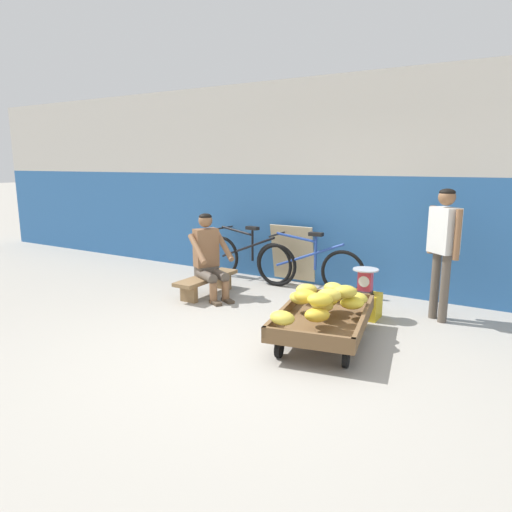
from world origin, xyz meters
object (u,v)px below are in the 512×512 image
(vendor_seated, at_px, (209,256))
(shopping_bag, at_px, (355,321))
(bicycle_far_left, at_px, (308,267))
(plastic_crate, at_px, (364,305))
(sign_board, at_px, (293,254))
(weighing_scale, at_px, (365,280))
(customer_adult, at_px, (444,240))
(banana_cart, at_px, (324,320))
(bicycle_near_left, at_px, (247,258))
(low_bench, at_px, (207,281))

(vendor_seated, bearing_deg, shopping_bag, -6.82)
(bicycle_far_left, bearing_deg, plastic_crate, -34.27)
(plastic_crate, xyz_separation_m, bicycle_far_left, (-1.07, 0.73, 0.20))
(sign_board, bearing_deg, weighing_scale, -35.09)
(customer_adult, bearing_deg, weighing_scale, -154.93)
(bicycle_far_left, bearing_deg, shopping_bag, -47.27)
(plastic_crate, height_order, sign_board, sign_board)
(sign_board, relative_size, shopping_bag, 3.70)
(banana_cart, distance_m, shopping_bag, 0.52)
(shopping_bag, bearing_deg, bicycle_far_left, 132.73)
(banana_cart, xyz_separation_m, plastic_crate, (0.10, 0.98, -0.09))
(banana_cart, bearing_deg, plastic_crate, 84.02)
(bicycle_near_left, bearing_deg, vendor_seated, -87.36)
(vendor_seated, relative_size, shopping_bag, 4.75)
(bicycle_far_left, distance_m, shopping_bag, 1.69)
(sign_board, height_order, shopping_bag, sign_board)
(customer_adult, bearing_deg, banana_cart, -123.04)
(bicycle_near_left, relative_size, shopping_bag, 6.90)
(vendor_seated, height_order, plastic_crate, vendor_seated)
(bicycle_near_left, bearing_deg, bicycle_far_left, -4.07)
(banana_cart, distance_m, bicycle_near_left, 2.72)
(plastic_crate, distance_m, sign_board, 1.83)
(low_bench, distance_m, vendor_seated, 0.38)
(customer_adult, bearing_deg, bicycle_far_left, 168.63)
(customer_adult, height_order, shopping_bag, customer_adult)
(bicycle_far_left, relative_size, sign_board, 1.87)
(vendor_seated, height_order, bicycle_near_left, vendor_seated)
(weighing_scale, distance_m, bicycle_far_left, 1.30)
(bicycle_near_left, bearing_deg, plastic_crate, -20.51)
(banana_cart, bearing_deg, weighing_scale, 84.01)
(weighing_scale, xyz_separation_m, bicycle_near_left, (-2.15, 0.81, -0.10))
(bicycle_near_left, height_order, bicycle_far_left, same)
(vendor_seated, bearing_deg, sign_board, 63.83)
(sign_board, bearing_deg, low_bench, -119.71)
(plastic_crate, bearing_deg, customer_adult, 25.00)
(vendor_seated, bearing_deg, plastic_crate, 6.64)
(vendor_seated, height_order, shopping_bag, vendor_seated)
(weighing_scale, distance_m, shopping_bag, 0.61)
(bicycle_near_left, xyz_separation_m, shopping_bag, (2.22, -1.31, -0.23))
(customer_adult, relative_size, shopping_bag, 6.38)
(plastic_crate, bearing_deg, sign_board, 144.94)
(weighing_scale, distance_m, bicycle_near_left, 2.30)
(low_bench, xyz_separation_m, customer_adult, (2.95, 0.56, 0.75))
(low_bench, relative_size, bicycle_far_left, 0.66)
(bicycle_near_left, relative_size, bicycle_far_left, 1.00)
(weighing_scale, bearing_deg, banana_cart, -95.99)
(low_bench, bearing_deg, bicycle_near_left, 88.35)
(plastic_crate, bearing_deg, shopping_bag, -82.03)
(banana_cart, height_order, bicycle_far_left, bicycle_far_left)
(weighing_scale, height_order, bicycle_far_left, bicycle_far_left)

